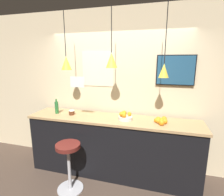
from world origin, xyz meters
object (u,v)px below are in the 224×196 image
bar_stool (69,159)px  fruit_bowl (125,116)px  spread_jar (72,113)px  juice_bottle (57,107)px  mounted_tv (176,70)px

bar_stool → fruit_bowl: size_ratio=3.37×
bar_stool → spread_jar: bearing=111.7°
fruit_bowl → juice_bottle: (-1.28, -0.00, 0.06)m
mounted_tv → fruit_bowl: bearing=-153.7°
bar_stool → juice_bottle: bearing=132.9°
spread_jar → mounted_tv: (1.73, 0.38, 0.76)m
bar_stool → juice_bottle: 1.00m
fruit_bowl → bar_stool: bearing=-142.8°
bar_stool → mounted_tv: 2.21m
fruit_bowl → spread_jar: (-0.97, -0.00, -0.02)m
juice_bottle → mounted_tv: (2.04, 0.38, 0.69)m
fruit_bowl → mounted_tv: (0.76, 0.38, 0.74)m
juice_bottle → spread_jar: (0.30, 0.00, -0.08)m
spread_jar → mounted_tv: bearing=12.2°
bar_stool → mounted_tv: mounted_tv is taller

